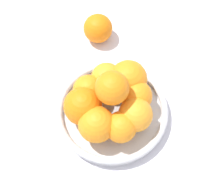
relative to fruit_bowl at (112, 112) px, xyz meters
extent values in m
plane|color=silver|center=(0.00, 0.00, -0.02)|extent=(4.00, 4.00, 0.00)
cylinder|color=silver|center=(0.00, 0.00, -0.01)|extent=(0.23, 0.23, 0.02)
torus|color=silver|center=(0.00, 0.00, 0.01)|extent=(0.24, 0.24, 0.01)
sphere|color=orange|center=(-0.06, -0.01, 0.06)|extent=(0.08, 0.08, 0.08)
sphere|color=orange|center=(-0.03, -0.05, 0.05)|extent=(0.07, 0.07, 0.07)
sphere|color=orange|center=(0.02, -0.05, 0.05)|extent=(0.07, 0.07, 0.07)
sphere|color=orange|center=(0.05, -0.03, 0.06)|extent=(0.08, 0.08, 0.08)
sphere|color=orange|center=(0.06, 0.02, 0.05)|extent=(0.07, 0.07, 0.07)
sphere|color=orange|center=(0.02, 0.05, 0.05)|extent=(0.06, 0.06, 0.06)
sphere|color=orange|center=(-0.01, 0.05, 0.05)|extent=(0.07, 0.07, 0.07)
sphere|color=orange|center=(-0.05, 0.02, 0.05)|extent=(0.07, 0.07, 0.07)
sphere|color=orange|center=(0.00, 0.00, 0.11)|extent=(0.07, 0.07, 0.07)
sphere|color=orange|center=(-0.12, -0.18, 0.02)|extent=(0.07, 0.07, 0.07)
camera|label=1|loc=(0.23, 0.25, 0.73)|focal=60.00mm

